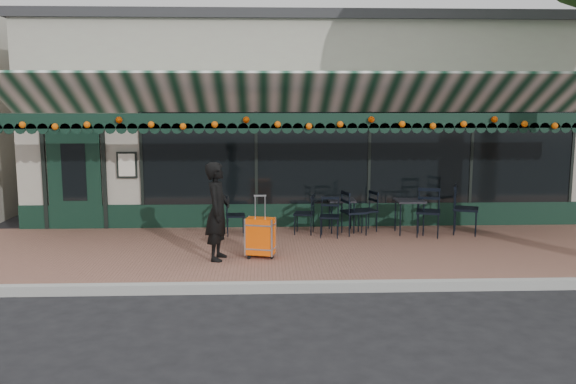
{
  "coord_description": "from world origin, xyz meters",
  "views": [
    {
      "loc": [
        -0.85,
        -8.84,
        2.83
      ],
      "look_at": [
        -0.42,
        1.6,
        1.26
      ],
      "focal_mm": 38.0,
      "sensor_mm": 36.0,
      "label": 1
    }
  ],
  "objects_px": {
    "chair_a_right": "(466,209)",
    "cafe_table_b": "(342,203)",
    "chair_b_right": "(354,212)",
    "woman": "(218,211)",
    "chair_a_front": "(428,212)",
    "chair_b_left": "(304,214)",
    "cafe_table_a": "(410,203)",
    "chair_solo": "(235,216)",
    "chair_a_left": "(366,211)",
    "suitcase": "(260,237)",
    "chair_b_front": "(330,217)"
  },
  "relations": [
    {
      "from": "chair_b_left",
      "to": "chair_solo",
      "type": "bearing_deg",
      "value": -74.56
    },
    {
      "from": "chair_a_front",
      "to": "chair_a_right",
      "type": "bearing_deg",
      "value": 27.48
    },
    {
      "from": "suitcase",
      "to": "chair_b_right",
      "type": "distance_m",
      "value": 2.59
    },
    {
      "from": "chair_b_right",
      "to": "chair_b_front",
      "type": "distance_m",
      "value": 0.56
    },
    {
      "from": "chair_a_right",
      "to": "cafe_table_a",
      "type": "bearing_deg",
      "value": 105.14
    },
    {
      "from": "cafe_table_a",
      "to": "chair_solo",
      "type": "xyz_separation_m",
      "value": [
        -3.53,
        -0.01,
        -0.23
      ]
    },
    {
      "from": "chair_a_right",
      "to": "woman",
      "type": "bearing_deg",
      "value": 131.0
    },
    {
      "from": "chair_a_front",
      "to": "chair_b_right",
      "type": "distance_m",
      "value": 1.47
    },
    {
      "from": "chair_a_right",
      "to": "chair_b_front",
      "type": "bearing_deg",
      "value": 113.42
    },
    {
      "from": "chair_b_left",
      "to": "chair_b_right",
      "type": "bearing_deg",
      "value": 95.3
    },
    {
      "from": "woman",
      "to": "chair_b_front",
      "type": "height_order",
      "value": "woman"
    },
    {
      "from": "suitcase",
      "to": "chair_b_left",
      "type": "distance_m",
      "value": 2.09
    },
    {
      "from": "woman",
      "to": "chair_b_right",
      "type": "distance_m",
      "value": 3.22
    },
    {
      "from": "chair_a_right",
      "to": "chair_a_front",
      "type": "height_order",
      "value": "chair_a_right"
    },
    {
      "from": "chair_b_right",
      "to": "chair_solo",
      "type": "bearing_deg",
      "value": 72.92
    },
    {
      "from": "woman",
      "to": "chair_b_left",
      "type": "distance_m",
      "value": 2.58
    },
    {
      "from": "chair_b_right",
      "to": "chair_b_front",
      "type": "bearing_deg",
      "value": 94.74
    },
    {
      "from": "chair_a_front",
      "to": "chair_solo",
      "type": "xyz_separation_m",
      "value": [
        -3.84,
        0.26,
        -0.09
      ]
    },
    {
      "from": "woman",
      "to": "chair_b_right",
      "type": "xyz_separation_m",
      "value": [
        2.6,
        1.87,
        -0.38
      ]
    },
    {
      "from": "chair_a_left",
      "to": "chair_b_right",
      "type": "distance_m",
      "value": 0.43
    },
    {
      "from": "suitcase",
      "to": "chair_a_front",
      "type": "distance_m",
      "value": 3.68
    },
    {
      "from": "suitcase",
      "to": "chair_a_right",
      "type": "relative_size",
      "value": 1.07
    },
    {
      "from": "woman",
      "to": "cafe_table_b",
      "type": "xyz_separation_m",
      "value": [
        2.38,
        2.17,
        -0.23
      ]
    },
    {
      "from": "chair_a_left",
      "to": "suitcase",
      "type": "bearing_deg",
      "value": -64.4
    },
    {
      "from": "chair_a_left",
      "to": "chair_b_front",
      "type": "height_order",
      "value": "chair_a_left"
    },
    {
      "from": "chair_a_front",
      "to": "chair_b_right",
      "type": "relative_size",
      "value": 1.07
    },
    {
      "from": "chair_a_left",
      "to": "chair_a_front",
      "type": "xyz_separation_m",
      "value": [
        1.17,
        -0.54,
        0.06
      ]
    },
    {
      "from": "chair_b_right",
      "to": "woman",
      "type": "bearing_deg",
      "value": 109.53
    },
    {
      "from": "cafe_table_a",
      "to": "chair_solo",
      "type": "height_order",
      "value": "chair_solo"
    },
    {
      "from": "chair_a_front",
      "to": "chair_solo",
      "type": "relative_size",
      "value": 1.23
    },
    {
      "from": "chair_solo",
      "to": "chair_a_left",
      "type": "bearing_deg",
      "value": -88.74
    },
    {
      "from": "woman",
      "to": "chair_a_right",
      "type": "distance_m",
      "value": 5.19
    },
    {
      "from": "cafe_table_a",
      "to": "chair_b_front",
      "type": "distance_m",
      "value": 1.69
    },
    {
      "from": "chair_a_left",
      "to": "chair_b_left",
      "type": "bearing_deg",
      "value": -99.46
    },
    {
      "from": "cafe_table_b",
      "to": "chair_b_right",
      "type": "distance_m",
      "value": 0.4
    },
    {
      "from": "chair_a_right",
      "to": "chair_a_left",
      "type": "bearing_deg",
      "value": 99.5
    },
    {
      "from": "woman",
      "to": "chair_solo",
      "type": "xyz_separation_m",
      "value": [
        0.21,
        1.9,
        -0.44
      ]
    },
    {
      "from": "cafe_table_a",
      "to": "chair_b_left",
      "type": "height_order",
      "value": "chair_b_left"
    },
    {
      "from": "chair_a_right",
      "to": "cafe_table_b",
      "type": "bearing_deg",
      "value": 102.15
    },
    {
      "from": "chair_b_left",
      "to": "woman",
      "type": "bearing_deg",
      "value": -26.68
    },
    {
      "from": "cafe_table_a",
      "to": "chair_b_left",
      "type": "bearing_deg",
      "value": 178.01
    },
    {
      "from": "chair_a_right",
      "to": "chair_b_front",
      "type": "height_order",
      "value": "chair_a_right"
    },
    {
      "from": "cafe_table_b",
      "to": "chair_a_front",
      "type": "xyz_separation_m",
      "value": [
        1.67,
        -0.52,
        -0.12
      ]
    },
    {
      "from": "chair_b_left",
      "to": "chair_b_right",
      "type": "distance_m",
      "value": 1.01
    },
    {
      "from": "woman",
      "to": "chair_solo",
      "type": "height_order",
      "value": "woman"
    },
    {
      "from": "chair_a_left",
      "to": "chair_b_right",
      "type": "bearing_deg",
      "value": -59.86
    },
    {
      "from": "chair_a_front",
      "to": "chair_b_left",
      "type": "distance_m",
      "value": 2.48
    },
    {
      "from": "suitcase",
      "to": "chair_a_left",
      "type": "xyz_separation_m",
      "value": [
        2.17,
        2.1,
        0.06
      ]
    },
    {
      "from": "woman",
      "to": "chair_solo",
      "type": "distance_m",
      "value": 1.97
    },
    {
      "from": "cafe_table_a",
      "to": "chair_a_left",
      "type": "relative_size",
      "value": 0.82
    }
  ]
}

